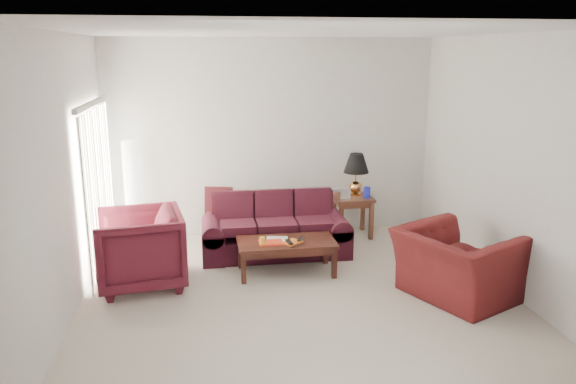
# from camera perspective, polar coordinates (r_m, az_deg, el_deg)

# --- Properties ---
(floor) EXTENTS (5.00, 5.00, 0.00)m
(floor) POSITION_cam_1_polar(r_m,az_deg,el_deg) (6.72, 1.12, -10.50)
(floor) COLOR beige
(floor) RESTS_ON ground
(blinds) EXTENTS (0.10, 2.00, 2.16)m
(blinds) POSITION_cam_1_polar(r_m,az_deg,el_deg) (7.64, -18.80, 0.36)
(blinds) COLOR silver
(blinds) RESTS_ON ground
(sofa) EXTENTS (2.12, 1.08, 0.84)m
(sofa) POSITION_cam_1_polar(r_m,az_deg,el_deg) (7.87, -1.29, -3.47)
(sofa) COLOR black
(sofa) RESTS_ON ground
(throw_pillow) EXTENTS (0.43, 0.27, 0.41)m
(throw_pillow) POSITION_cam_1_polar(r_m,az_deg,el_deg) (8.29, -7.05, -0.84)
(throw_pillow) COLOR black
(throw_pillow) RESTS_ON sofa
(end_table) EXTENTS (0.62, 0.62, 0.63)m
(end_table) POSITION_cam_1_polar(r_m,az_deg,el_deg) (8.77, 6.54, -2.42)
(end_table) COLOR #57351E
(end_table) RESTS_ON ground
(table_lamp) EXTENTS (0.41, 0.41, 0.65)m
(table_lamp) POSITION_cam_1_polar(r_m,az_deg,el_deg) (8.68, 6.92, 1.77)
(table_lamp) COLOR #C07E3C
(table_lamp) RESTS_ON end_table
(clock) EXTENTS (0.16, 0.09, 0.15)m
(clock) POSITION_cam_1_polar(r_m,az_deg,el_deg) (8.52, 5.87, -0.18)
(clock) COLOR #B7B7BB
(clock) RESTS_ON end_table
(blue_canister) EXTENTS (0.11, 0.11, 0.16)m
(blue_canister) POSITION_cam_1_polar(r_m,az_deg,el_deg) (8.61, 8.02, -0.04)
(blue_canister) COLOR #1921A8
(blue_canister) RESTS_ON end_table
(picture_frame) EXTENTS (0.20, 0.22, 0.06)m
(picture_frame) POSITION_cam_1_polar(r_m,az_deg,el_deg) (8.77, 5.11, 0.34)
(picture_frame) COLOR silver
(picture_frame) RESTS_ON end_table
(floor_lamp) EXTENTS (0.28, 0.28, 1.59)m
(floor_lamp) POSITION_cam_1_polar(r_m,az_deg,el_deg) (8.39, -15.52, -0.19)
(floor_lamp) COLOR silver
(floor_lamp) RESTS_ON ground
(armchair_left) EXTENTS (1.17, 1.15, 0.94)m
(armchair_left) POSITION_cam_1_polar(r_m,az_deg,el_deg) (7.06, -14.86, -5.62)
(armchair_left) COLOR #420F19
(armchair_left) RESTS_ON ground
(armchair_right) EXTENTS (1.50, 1.57, 0.80)m
(armchair_right) POSITION_cam_1_polar(r_m,az_deg,el_deg) (6.82, 16.76, -7.09)
(armchair_right) COLOR #461011
(armchair_right) RESTS_ON ground
(coffee_table) EXTENTS (1.39, 1.06, 0.44)m
(coffee_table) POSITION_cam_1_polar(r_m,az_deg,el_deg) (7.28, -0.16, -6.61)
(coffee_table) COLOR black
(coffee_table) RESTS_ON ground
(magazine_red) EXTENTS (0.30, 0.23, 0.02)m
(magazine_red) POSITION_cam_1_polar(r_m,az_deg,el_deg) (7.12, -1.75, -5.17)
(magazine_red) COLOR red
(magazine_red) RESTS_ON coffee_table
(magazine_white) EXTENTS (0.30, 0.24, 0.02)m
(magazine_white) POSITION_cam_1_polar(r_m,az_deg,el_deg) (7.25, -1.12, -4.82)
(magazine_white) COLOR white
(magazine_white) RESTS_ON coffee_table
(magazine_orange) EXTENTS (0.31, 0.30, 0.01)m
(magazine_orange) POSITION_cam_1_polar(r_m,az_deg,el_deg) (7.14, 0.39, -5.12)
(magazine_orange) COLOR #C75C17
(magazine_orange) RESTS_ON coffee_table
(remote_a) EXTENTS (0.08, 0.18, 0.02)m
(remote_a) POSITION_cam_1_polar(r_m,az_deg,el_deg) (7.09, 0.12, -5.09)
(remote_a) COLOR black
(remote_a) RESTS_ON coffee_table
(remote_b) EXTENTS (0.13, 0.19, 0.02)m
(remote_b) POSITION_cam_1_polar(r_m,az_deg,el_deg) (7.21, 1.32, -4.74)
(remote_b) COLOR black
(remote_b) RESTS_ON coffee_table
(yellow_glass) EXTENTS (0.08, 0.08, 0.11)m
(yellow_glass) POSITION_cam_1_polar(r_m,az_deg,el_deg) (7.04, -2.63, -5.00)
(yellow_glass) COLOR yellow
(yellow_glass) RESTS_ON coffee_table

